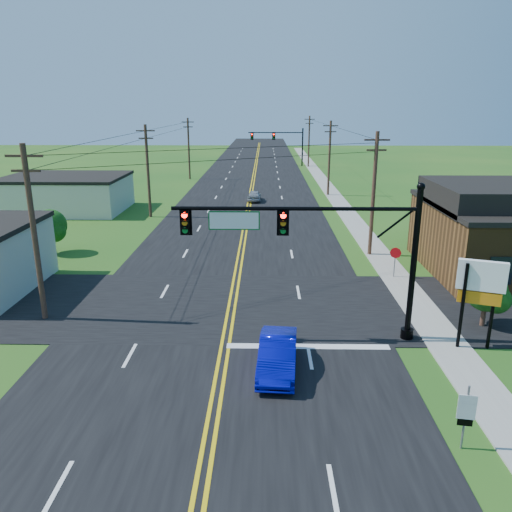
{
  "coord_description": "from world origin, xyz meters",
  "views": [
    {
      "loc": [
        1.99,
        -13.84,
        10.68
      ],
      "look_at": [
        1.55,
        10.0,
        3.49
      ],
      "focal_mm": 35.0,
      "sensor_mm": 36.0,
      "label": 1
    }
  ],
  "objects_px": {
    "signal_mast_main": "(317,242)",
    "blue_car": "(278,355)",
    "signal_mast_far": "(279,141)",
    "stop_sign": "(395,256)",
    "route_sign": "(466,413)"
  },
  "relations": [
    {
      "from": "signal_mast_far",
      "to": "stop_sign",
      "type": "relative_size",
      "value": 5.36
    },
    {
      "from": "signal_mast_far",
      "to": "blue_car",
      "type": "relative_size",
      "value": 2.51
    },
    {
      "from": "signal_mast_main",
      "to": "signal_mast_far",
      "type": "height_order",
      "value": "same"
    },
    {
      "from": "signal_mast_main",
      "to": "blue_car",
      "type": "bearing_deg",
      "value": -119.58
    },
    {
      "from": "signal_mast_far",
      "to": "stop_sign",
      "type": "distance_m",
      "value": 63.52
    },
    {
      "from": "route_sign",
      "to": "signal_mast_main",
      "type": "bearing_deg",
      "value": 125.62
    },
    {
      "from": "stop_sign",
      "to": "route_sign",
      "type": "bearing_deg",
      "value": -74.92
    },
    {
      "from": "signal_mast_far",
      "to": "stop_sign",
      "type": "height_order",
      "value": "signal_mast_far"
    },
    {
      "from": "signal_mast_main",
      "to": "blue_car",
      "type": "xyz_separation_m",
      "value": [
        -1.79,
        -3.16,
        -4.03
      ]
    },
    {
      "from": "signal_mast_main",
      "to": "blue_car",
      "type": "relative_size",
      "value": 2.59
    },
    {
      "from": "stop_sign",
      "to": "blue_car",
      "type": "bearing_deg",
      "value": -101.4
    },
    {
      "from": "signal_mast_far",
      "to": "blue_car",
      "type": "height_order",
      "value": "signal_mast_far"
    },
    {
      "from": "signal_mast_main",
      "to": "blue_car",
      "type": "height_order",
      "value": "signal_mast_main"
    },
    {
      "from": "blue_car",
      "to": "stop_sign",
      "type": "bearing_deg",
      "value": 61.03
    },
    {
      "from": "stop_sign",
      "to": "signal_mast_main",
      "type": "bearing_deg",
      "value": -102.57
    }
  ]
}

